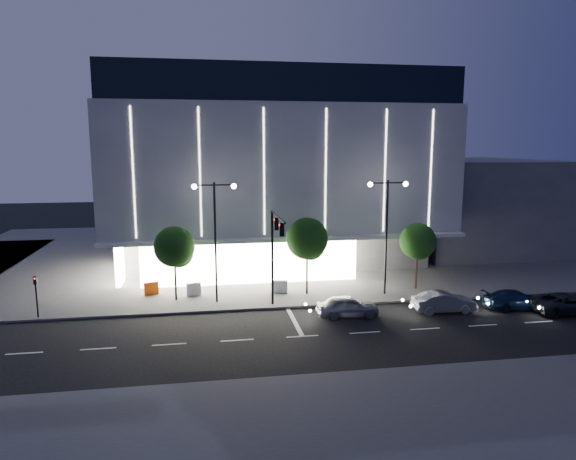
% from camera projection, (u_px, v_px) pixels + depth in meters
% --- Properties ---
extents(ground, '(160.00, 160.00, 0.00)m').
position_uv_depth(ground, '(267.00, 330.00, 32.63)').
color(ground, black).
rests_on(ground, ground).
extents(sidewalk_museum, '(70.00, 40.00, 0.15)m').
position_uv_depth(sidewalk_museum, '(285.00, 251.00, 56.79)').
color(sidewalk_museum, '#474747').
rests_on(sidewalk_museum, ground).
extents(sidewalk_near, '(70.00, 10.00, 0.15)m').
position_uv_depth(sidewalk_near, '(419.00, 420.00, 21.74)').
color(sidewalk_near, '#474747').
rests_on(sidewalk_near, ground).
extents(museum, '(30.00, 25.80, 18.00)m').
position_uv_depth(museum, '(269.00, 168.00, 53.31)').
color(museum, '#4C4C51').
rests_on(museum, ground).
extents(annex_building, '(16.00, 20.00, 10.00)m').
position_uv_depth(annex_building, '(464.00, 203.00, 59.35)').
color(annex_building, '#4C4C51').
rests_on(annex_building, ground).
extents(traffic_mast, '(0.33, 5.89, 7.07)m').
position_uv_depth(traffic_mast, '(275.00, 242.00, 35.22)').
color(traffic_mast, black).
rests_on(traffic_mast, ground).
extents(street_lamp_west, '(3.16, 0.36, 9.00)m').
position_uv_depth(street_lamp_west, '(215.00, 224.00, 37.02)').
color(street_lamp_west, black).
rests_on(street_lamp_west, ground).
extents(street_lamp_east, '(3.16, 0.36, 9.00)m').
position_uv_depth(street_lamp_east, '(387.00, 220.00, 39.11)').
color(street_lamp_east, black).
rests_on(street_lamp_east, ground).
extents(ped_signal_far, '(0.22, 0.24, 3.00)m').
position_uv_depth(ped_signal_far, '(36.00, 292.00, 34.30)').
color(ped_signal_far, black).
rests_on(ped_signal_far, ground).
extents(tree_left, '(3.02, 3.02, 5.72)m').
position_uv_depth(tree_left, '(175.00, 249.00, 37.85)').
color(tree_left, black).
rests_on(tree_left, ground).
extents(tree_mid, '(3.25, 3.25, 6.15)m').
position_uv_depth(tree_mid, '(307.00, 241.00, 39.41)').
color(tree_mid, black).
rests_on(tree_mid, ground).
extents(tree_right, '(2.91, 2.91, 5.51)m').
position_uv_depth(tree_right, '(418.00, 243.00, 40.93)').
color(tree_right, black).
rests_on(tree_right, ground).
extents(car_lead, '(4.28, 1.74, 1.45)m').
position_uv_depth(car_lead, '(348.00, 306.00, 35.06)').
color(car_lead, '#93969A').
rests_on(car_lead, ground).
extents(car_second, '(4.43, 1.65, 1.45)m').
position_uv_depth(car_second, '(444.00, 302.00, 36.01)').
color(car_second, '#A3A5AA').
rests_on(car_second, ground).
extents(car_third, '(4.65, 2.00, 1.33)m').
position_uv_depth(car_third, '(516.00, 300.00, 36.73)').
color(car_third, '#112042').
rests_on(car_third, ground).
extents(car_fourth, '(5.10, 2.49, 1.40)m').
position_uv_depth(car_fourth, '(567.00, 303.00, 35.77)').
color(car_fourth, '#292A2E').
rests_on(car_fourth, ground).
extents(barrier_a, '(1.13, 0.56, 1.00)m').
position_uv_depth(barrier_a, '(151.00, 289.00, 39.66)').
color(barrier_a, '#FB510D').
rests_on(barrier_a, sidewalk_museum).
extents(barrier_b, '(1.13, 0.48, 1.00)m').
position_uv_depth(barrier_b, '(194.00, 289.00, 39.46)').
color(barrier_b, white).
rests_on(barrier_b, sidewalk_museum).
extents(barrier_d, '(1.13, 0.43, 1.00)m').
position_uv_depth(barrier_d, '(280.00, 287.00, 40.21)').
color(barrier_d, white).
rests_on(barrier_d, sidewalk_museum).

